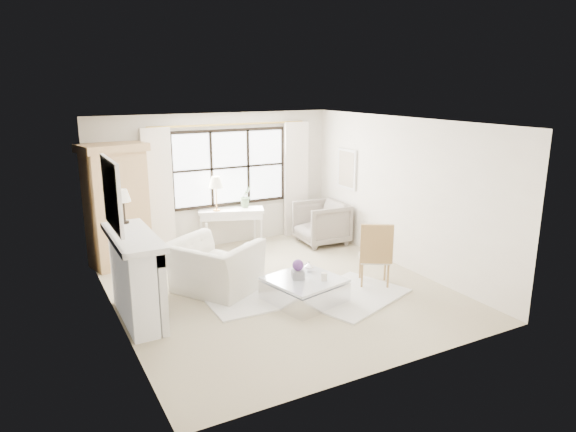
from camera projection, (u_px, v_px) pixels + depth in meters
name	position (u px, v px, depth m)	size (l,w,h in m)	color
floor	(279.00, 290.00, 8.36)	(5.50, 5.50, 0.00)	#BBAC8B
ceiling	(278.00, 122.00, 7.68)	(5.50, 5.50, 0.00)	white
wall_back	(216.00, 181.00, 10.36)	(5.00, 5.00, 0.00)	beige
wall_front	(392.00, 261.00, 5.67)	(5.00, 5.00, 0.00)	silver
wall_left	(112.00, 230.00, 6.87)	(5.50, 5.50, 0.00)	silver
wall_right	(402.00, 193.00, 9.17)	(5.50, 5.50, 0.00)	white
window_pane	(230.00, 168.00, 10.42)	(2.40, 0.02, 1.50)	white
window_frame	(230.00, 168.00, 10.41)	(2.50, 0.04, 1.50)	black
curtain_rod	(230.00, 124.00, 10.15)	(0.04, 0.04, 3.30)	#B89440
curtain_left	(159.00, 193.00, 9.76)	(0.55, 0.10, 2.47)	white
curtain_right	(296.00, 179.00, 11.13)	(0.55, 0.10, 2.47)	white
fireplace	(134.00, 276.00, 7.15)	(0.58, 1.66, 1.26)	silver
mirror_frame	(112.00, 194.00, 6.76)	(0.05, 1.15, 0.95)	white
mirror_glass	(114.00, 194.00, 6.78)	(0.02, 1.00, 0.80)	silver
art_frame	(347.00, 169.00, 10.55)	(0.04, 0.62, 0.82)	silver
art_canvas	(346.00, 169.00, 10.54)	(0.01, 0.52, 0.72)	#C1B096
mantel_lamp	(123.00, 197.00, 7.46)	(0.22, 0.22, 0.51)	black
armoire	(117.00, 205.00, 9.22)	(1.25, 0.95, 2.24)	tan
console_table	(232.00, 228.00, 10.45)	(1.38, 0.87, 0.80)	white
console_lamp	(216.00, 183.00, 10.07)	(0.28, 0.28, 0.69)	#C18943
orchid_plant	(246.00, 196.00, 10.45)	(0.25, 0.20, 0.46)	#5C7950
side_table	(255.00, 254.00, 9.08)	(0.40, 0.40, 0.51)	silver
rug_left	(259.00, 297.00, 8.03)	(1.63, 1.15, 0.03)	white
rug_right	(352.00, 295.00, 8.09)	(1.64, 1.23, 0.03)	silver
club_armchair	(214.00, 267.00, 8.19)	(1.29, 1.13, 0.84)	silver
wingback_chair	(321.00, 223.00, 10.68)	(0.94, 0.96, 0.88)	gray
french_chair	(374.00, 267.00, 8.48)	(0.66, 0.66, 1.08)	#B08449
coffee_table	(304.00, 290.00, 7.86)	(1.20, 1.20, 0.38)	silver
planter_box	(298.00, 275.00, 7.78)	(0.18, 0.18, 0.13)	slate
planter_flowers	(298.00, 265.00, 7.74)	(0.17, 0.17, 0.17)	#5B317A
pillar_candle	(324.00, 277.00, 7.71)	(0.09, 0.09, 0.12)	beige
coffee_vase	(309.00, 266.00, 8.09)	(0.15, 0.15, 0.16)	white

